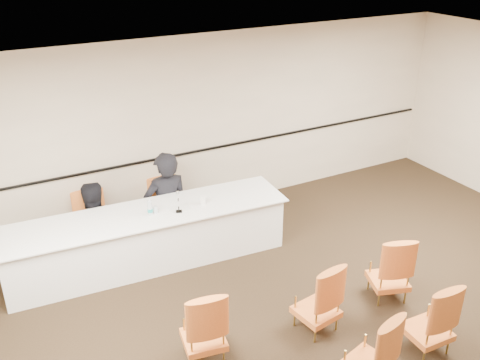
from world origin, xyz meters
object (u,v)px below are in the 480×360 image
at_px(panelist_second_chair, 93,225).
at_px(aud_chair_back_mid, 370,349).
at_px(aud_chair_front_left, 203,323).
at_px(microphone, 178,204).
at_px(aud_chair_front_right, 390,266).
at_px(panelist_main_chair, 167,210).
at_px(panel_table, 148,238).
at_px(water_bottle, 150,207).
at_px(drinking_glass, 156,210).
at_px(aud_chair_front_mid, 317,296).
at_px(coffee_cup, 203,200).
at_px(panelist_second, 94,234).
at_px(aud_chair_back_right, 429,316).
at_px(panelist_main, 167,211).

distance_m(panelist_second_chair, aud_chair_back_mid, 4.38).
bearing_deg(aud_chair_front_left, microphone, 84.51).
bearing_deg(aud_chair_front_right, panelist_main_chair, 144.65).
xyz_separation_m(panel_table, panelist_second_chair, (-0.63, 0.64, 0.07)).
bearing_deg(aud_chair_back_mid, water_bottle, 96.36).
height_order(water_bottle, drinking_glass, water_bottle).
xyz_separation_m(water_bottle, drinking_glass, (0.09, 0.02, -0.07)).
bearing_deg(panelist_main_chair, aud_chair_front_mid, -70.46).
height_order(drinking_glass, aud_chair_front_mid, aud_chair_front_mid).
bearing_deg(panel_table, coffee_cup, -4.59).
distance_m(water_bottle, aud_chair_front_right, 3.32).
distance_m(drinking_glass, aud_chair_front_mid, 2.58).
bearing_deg(coffee_cup, panelist_second, 152.29).
relative_size(drinking_glass, aud_chair_front_mid, 0.11).
height_order(microphone, aud_chair_front_mid, microphone).
relative_size(aud_chair_front_mid, aud_chair_back_mid, 1.00).
relative_size(aud_chair_front_left, aud_chair_back_mid, 1.00).
xyz_separation_m(panelist_second_chair, microphone, (1.05, -0.82, 0.47)).
bearing_deg(coffee_cup, drinking_glass, 173.72).
height_order(microphone, water_bottle, microphone).
relative_size(panel_table, microphone, 15.35).
height_order(microphone, coffee_cup, microphone).
bearing_deg(panelist_main_chair, aud_chair_front_right, -50.54).
distance_m(panelist_second_chair, aud_chair_front_right, 4.26).
distance_m(aud_chair_front_left, aud_chair_back_right, 2.56).
height_order(panelist_main_chair, aud_chair_front_right, same).
bearing_deg(panelist_main, drinking_glass, 58.64).
bearing_deg(panelist_main, panel_table, 48.49).
bearing_deg(panel_table, panelist_main_chair, 51.81).
xyz_separation_m(microphone, drinking_glass, (-0.29, 0.13, -0.08)).
bearing_deg(aud_chair_back_right, drinking_glass, 125.78).
xyz_separation_m(panelist_main_chair, aud_chair_back_mid, (0.76, -3.86, 0.00)).
bearing_deg(panelist_second, aud_chair_back_mid, 107.97).
bearing_deg(panelist_second, panelist_main, 168.13).
relative_size(panelist_main_chair, aud_chair_back_mid, 1.00).
distance_m(water_bottle, aud_chair_front_left, 2.10).
bearing_deg(microphone, drinking_glass, 175.52).
bearing_deg(panelist_second_chair, panelist_second, 0.00).
bearing_deg(aud_chair_back_mid, aud_chair_front_right, 26.22).
distance_m(panelist_main_chair, aud_chair_back_right, 4.13).
xyz_separation_m(microphone, aud_chair_front_mid, (0.88, -2.14, -0.47)).
bearing_deg(panelist_main_chair, panelist_second, 180.00).
xyz_separation_m(water_bottle, aud_chair_front_left, (-0.14, -2.05, -0.46)).
distance_m(panelist_main, aud_chair_front_mid, 2.98).
height_order(aud_chair_front_mid, aud_chair_back_right, same).
bearing_deg(panelist_main_chair, coffee_cup, -61.05).
distance_m(microphone, water_bottle, 0.40).
xyz_separation_m(coffee_cup, aud_chair_front_left, (-0.92, -1.99, -0.40)).
bearing_deg(microphone, aud_chair_front_mid, -47.87).
bearing_deg(water_bottle, aud_chair_back_mid, -69.26).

